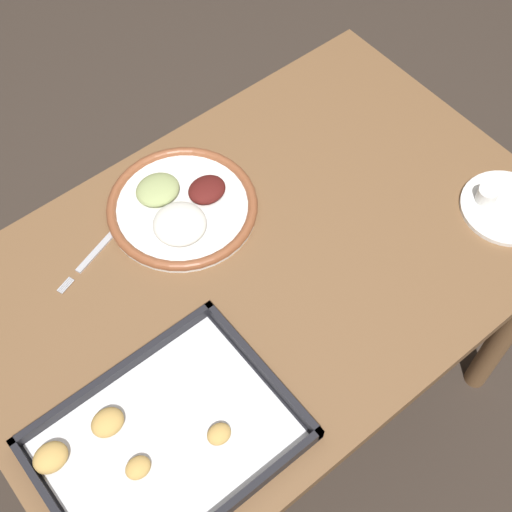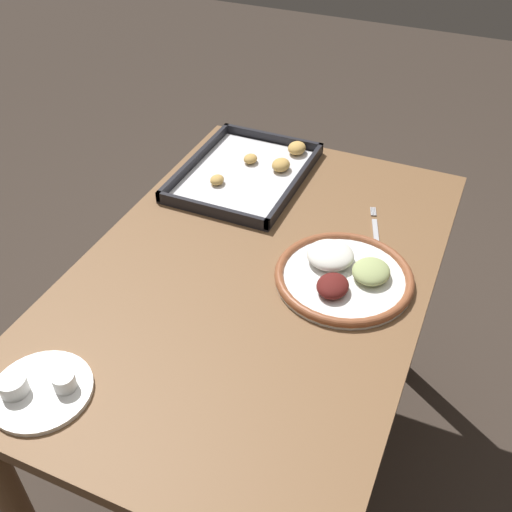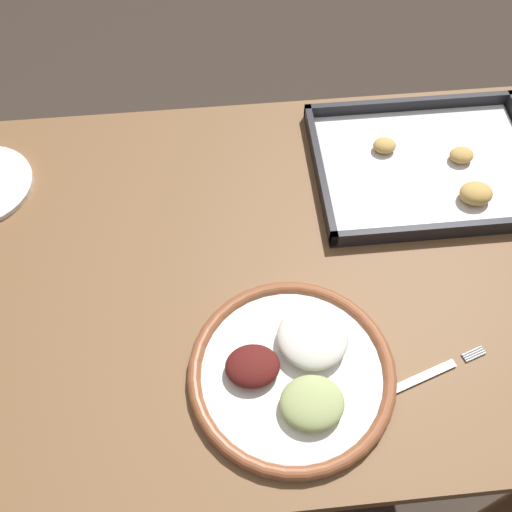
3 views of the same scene
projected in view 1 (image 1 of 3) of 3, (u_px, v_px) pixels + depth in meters
The scene contains 6 objects.
ground_plane at pixel (260, 404), 2.01m from camera, with size 8.00×8.00×0.00m, color #382D26.
dining_table at pixel (261, 292), 1.47m from camera, with size 1.16×0.76×0.77m.
dinner_plate at pixel (182, 207), 1.42m from camera, with size 0.30×0.30×0.05m.
fork at pixel (97, 250), 1.37m from camera, with size 0.19×0.08×0.00m.
saucer_plate at pixel (508, 206), 1.42m from camera, with size 0.18×0.18×0.04m.
baking_tray at pixel (158, 441), 1.16m from camera, with size 0.41×0.31×0.04m.
Camera 1 is at (0.46, 0.56, 1.92)m, focal length 50.00 mm.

